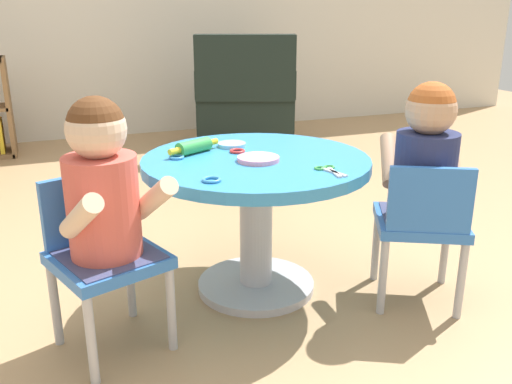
% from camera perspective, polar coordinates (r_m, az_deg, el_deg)
% --- Properties ---
extents(ground_plane, '(10.00, 10.00, 0.00)m').
position_cam_1_polar(ground_plane, '(2.13, 0.00, -9.91)').
color(ground_plane, tan).
extents(craft_table, '(0.81, 0.81, 0.52)m').
position_cam_1_polar(craft_table, '(1.98, 0.00, -0.24)').
color(craft_table, silver).
rests_on(craft_table, ground).
extents(child_chair_left, '(0.38, 0.38, 0.54)m').
position_cam_1_polar(child_chair_left, '(1.75, -15.58, -6.21)').
color(child_chair_left, '#B7B7BC').
rests_on(child_chair_left, ground).
extents(seated_child_left, '(0.37, 0.42, 0.51)m').
position_cam_1_polar(seated_child_left, '(1.63, -15.65, 0.58)').
color(seated_child_left, '#3F4772').
rests_on(seated_child_left, ground).
extents(child_chair_right, '(0.41, 0.41, 0.54)m').
position_cam_1_polar(child_chair_right, '(2.00, 16.78, -3.13)').
color(child_chair_right, '#B7B7BC').
rests_on(child_chair_right, ground).
extents(seated_child_right, '(0.40, 0.43, 0.51)m').
position_cam_1_polar(seated_child_right, '(1.97, 17.19, 3.45)').
color(seated_child_right, '#3F4772').
rests_on(seated_child_right, ground).
extents(armchair_dark, '(0.91, 0.92, 0.85)m').
position_cam_1_polar(armchair_dark, '(4.22, -1.08, 8.80)').
color(armchair_dark, black).
rests_on(armchair_dark, ground).
extents(rolling_pin, '(0.21, 0.13, 0.05)m').
position_cam_1_polar(rolling_pin, '(2.01, -6.45, 4.71)').
color(rolling_pin, green).
rests_on(rolling_pin, craft_table).
extents(craft_scissors, '(0.08, 0.14, 0.01)m').
position_cam_1_polar(craft_scissors, '(1.80, 7.55, 2.31)').
color(craft_scissors, silver).
rests_on(craft_scissors, craft_table).
extents(playdough_blob_0, '(0.15, 0.15, 0.02)m').
position_cam_1_polar(playdough_blob_0, '(1.89, 0.23, 3.46)').
color(playdough_blob_0, pink).
rests_on(playdough_blob_0, craft_table).
extents(playdough_blob_1, '(0.11, 0.11, 0.01)m').
position_cam_1_polar(playdough_blob_1, '(2.10, -2.53, 4.92)').
color(playdough_blob_1, '#8CCCF2').
rests_on(playdough_blob_1, craft_table).
extents(cookie_cutter_0, '(0.05, 0.05, 0.01)m').
position_cam_1_polar(cookie_cutter_0, '(1.95, -8.23, 3.59)').
color(cookie_cutter_0, '#3F99D8').
rests_on(cookie_cutter_0, craft_table).
extents(cookie_cutter_1, '(0.06, 0.06, 0.01)m').
position_cam_1_polar(cookie_cutter_1, '(1.67, -4.63, 1.28)').
color(cookie_cutter_1, '#3F99D8').
rests_on(cookie_cutter_1, craft_table).
extents(cookie_cutter_2, '(0.06, 0.06, 0.01)m').
position_cam_1_polar(cookie_cutter_2, '(2.01, -1.96, 4.27)').
color(cookie_cutter_2, red).
rests_on(cookie_cutter_2, craft_table).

